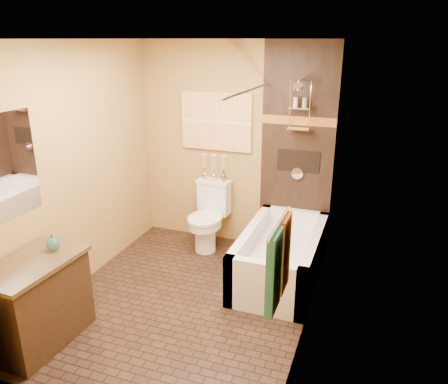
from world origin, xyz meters
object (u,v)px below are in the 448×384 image
at_px(bathtub, 281,260).
at_px(toilet, 209,216).
at_px(sunset_painting, 216,122).
at_px(vanity, 36,302).

distance_m(bathtub, toilet, 1.14).
distance_m(sunset_painting, vanity, 2.82).
bearing_deg(sunset_painting, toilet, -90.00).
bearing_deg(sunset_painting, vanity, -105.81).
bearing_deg(toilet, bathtub, -18.96).
xyz_separation_m(toilet, vanity, (-0.70, -2.20, -0.03)).
bearing_deg(vanity, sunset_painting, 76.67).
bearing_deg(vanity, toilet, 74.84).
bearing_deg(bathtub, sunset_painting, 144.69).
relative_size(bathtub, toilet, 1.81).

